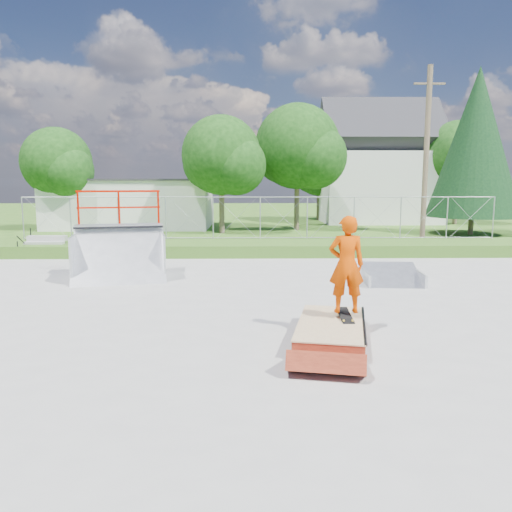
{
  "coord_description": "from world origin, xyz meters",
  "views": [
    {
      "loc": [
        -0.57,
        -10.66,
        2.89
      ],
      "look_at": [
        -0.35,
        1.45,
        1.1
      ],
      "focal_mm": 35.0,
      "sensor_mm": 36.0,
      "label": 1
    }
  ],
  "objects": [
    {
      "name": "grind_box",
      "position": [
        0.97,
        -1.87,
        0.18
      ],
      "size": [
        1.67,
        2.64,
        0.36
      ],
      "rotation": [
        0.0,
        0.0,
        -0.21
      ],
      "color": "maroon",
      "rests_on": "concrete_pad"
    },
    {
      "name": "skateboard",
      "position": [
        1.27,
        -1.6,
        0.41
      ],
      "size": [
        0.22,
        0.8,
        0.13
      ],
      "primitive_type": "cube",
      "rotation": [
        0.14,
        0.0,
        0.0
      ],
      "color": "black",
      "rests_on": "grind_box"
    },
    {
      "name": "tree_right_far",
      "position": [
        14.27,
        23.82,
        4.54
      ],
      "size": [
        5.1,
        4.8,
        7.12
      ],
      "color": "brown",
      "rests_on": "ground"
    },
    {
      "name": "ground",
      "position": [
        0.0,
        0.0,
        0.0
      ],
      "size": [
        120.0,
        120.0,
        0.0
      ],
      "primitive_type": "plane",
      "color": "#2E5E1A",
      "rests_on": "ground"
    },
    {
      "name": "skater",
      "position": [
        1.27,
        -1.6,
        1.31
      ],
      "size": [
        0.67,
        0.44,
        1.81
      ],
      "primitive_type": "imported",
      "rotation": [
        0.0,
        0.0,
        3.13
      ],
      "color": "#CC3D00",
      "rests_on": "grind_box"
    },
    {
      "name": "tree_left_near",
      "position": [
        -1.75,
        17.83,
        4.24
      ],
      "size": [
        4.76,
        4.48,
        6.65
      ],
      "color": "brown",
      "rests_on": "ground"
    },
    {
      "name": "grass_berm",
      "position": [
        0.0,
        9.5,
        0.25
      ],
      "size": [
        24.0,
        3.0,
        0.5
      ],
      "primitive_type": "cube",
      "color": "#2E5E1A",
      "rests_on": "ground"
    },
    {
      "name": "quarter_pipe",
      "position": [
        -4.37,
        4.11,
        1.32
      ],
      "size": [
        3.05,
        2.74,
        2.64
      ],
      "primitive_type": null,
      "rotation": [
        0.0,
        0.0,
        0.21
      ],
      "color": "#ACAFB4",
      "rests_on": "concrete_pad"
    },
    {
      "name": "conifer_tree",
      "position": [
        12.0,
        17.0,
        5.05
      ],
      "size": [
        5.04,
        5.04,
        9.1
      ],
      "color": "brown",
      "rests_on": "ground"
    },
    {
      "name": "utility_pole",
      "position": [
        7.5,
        12.0,
        4.0
      ],
      "size": [
        0.24,
        0.24,
        8.0
      ],
      "primitive_type": "cylinder",
      "color": "brown",
      "rests_on": "ground"
    },
    {
      "name": "concrete_stairs",
      "position": [
        -8.5,
        8.7,
        0.4
      ],
      "size": [
        1.5,
        1.6,
        0.8
      ],
      "primitive_type": null,
      "color": "gray",
      "rests_on": "ground"
    },
    {
      "name": "concrete_pad",
      "position": [
        0.0,
        0.0,
        0.02
      ],
      "size": [
        20.0,
        16.0,
        0.04
      ],
      "primitive_type": "cube",
      "color": "gray",
      "rests_on": "ground"
    },
    {
      "name": "tree_center",
      "position": [
        2.78,
        19.81,
        4.85
      ],
      "size": [
        5.44,
        5.12,
        7.6
      ],
      "color": "brown",
      "rests_on": "ground"
    },
    {
      "name": "tree_back_mid",
      "position": [
        5.21,
        27.86,
        3.63
      ],
      "size": [
        4.08,
        3.84,
        5.7
      ],
      "color": "brown",
      "rests_on": "ground"
    },
    {
      "name": "tree_left_far",
      "position": [
        -11.77,
        19.85,
        3.94
      ],
      "size": [
        4.42,
        4.16,
        6.18
      ],
      "color": "brown",
      "rests_on": "ground"
    },
    {
      "name": "chain_link_fence",
      "position": [
        0.0,
        10.5,
        1.4
      ],
      "size": [
        20.0,
        0.06,
        1.8
      ],
      "primitive_type": null,
      "color": "#A0A3A9",
      "rests_on": "grass_berm"
    },
    {
      "name": "flat_bank_ramp",
      "position": [
        3.59,
        3.32,
        0.24
      ],
      "size": [
        1.68,
        1.78,
        0.48
      ],
      "primitive_type": null,
      "rotation": [
        0.0,
        0.0,
        -0.07
      ],
      "color": "#ACAFB4",
      "rests_on": "concrete_pad"
    },
    {
      "name": "utility_building_flat",
      "position": [
        -8.0,
        22.0,
        1.5
      ],
      "size": [
        10.0,
        6.0,
        3.0
      ],
      "primitive_type": "cube",
      "color": "silver",
      "rests_on": "ground"
    },
    {
      "name": "gable_house",
      "position": [
        9.0,
        26.0,
        3.84
      ],
      "size": [
        8.4,
        6.08,
        8.94
      ],
      "color": "silver",
      "rests_on": "ground"
    }
  ]
}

